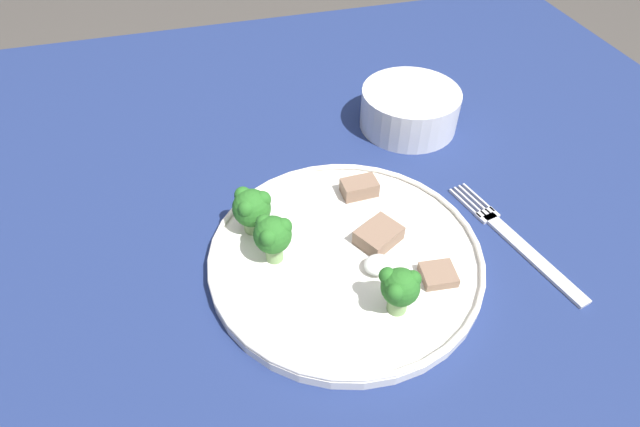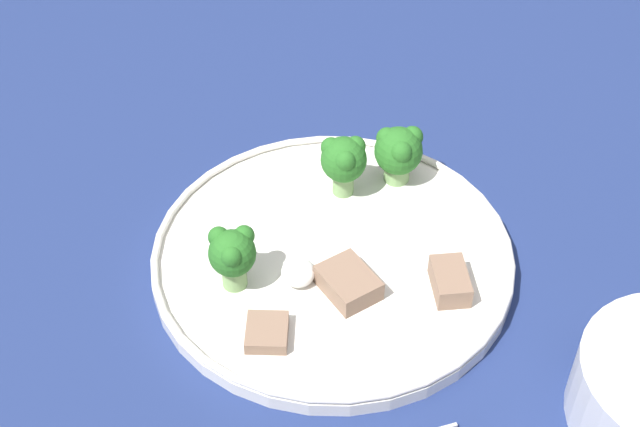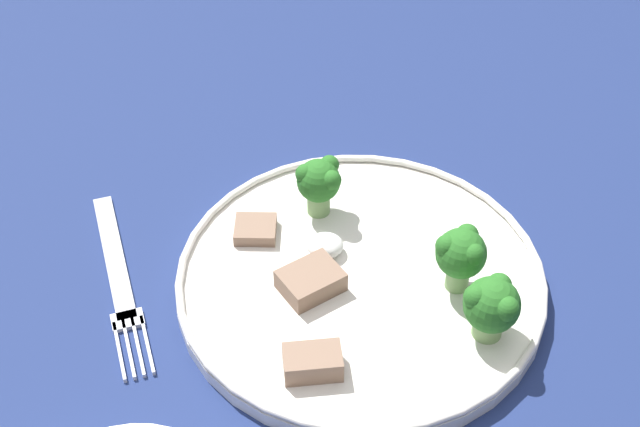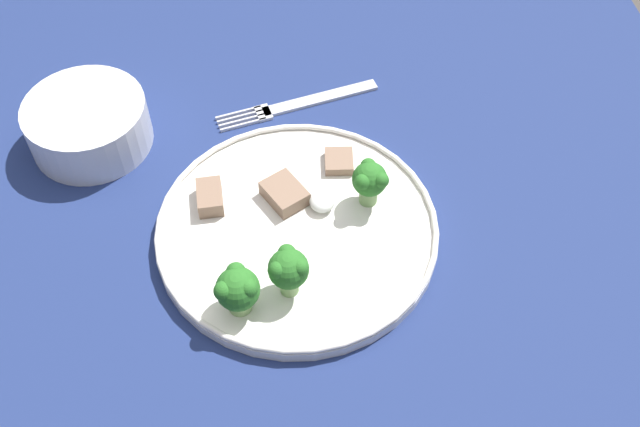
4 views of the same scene
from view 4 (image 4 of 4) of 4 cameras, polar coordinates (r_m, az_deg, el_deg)
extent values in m
cube|color=navy|center=(0.78, -6.36, -1.79)|extent=(1.15, 1.09, 0.03)
cylinder|color=brown|center=(1.47, 13.06, 7.79)|extent=(0.06, 0.06, 0.71)
cylinder|color=white|center=(0.75, -1.75, -1.38)|extent=(0.28, 0.28, 0.01)
torus|color=white|center=(0.74, -1.76, -0.97)|extent=(0.28, 0.28, 0.01)
cube|color=silver|center=(0.88, 0.02, 8.76)|extent=(0.05, 0.14, 0.00)
cube|color=silver|center=(0.87, -4.33, 7.65)|extent=(0.03, 0.02, 0.00)
cube|color=silver|center=(0.87, -6.25, 7.63)|extent=(0.01, 0.05, 0.00)
cube|color=silver|center=(0.87, -6.12, 7.34)|extent=(0.01, 0.05, 0.00)
cube|color=silver|center=(0.86, -5.99, 7.04)|extent=(0.01, 0.05, 0.00)
cube|color=silver|center=(0.86, -5.86, 6.74)|extent=(0.01, 0.05, 0.00)
cylinder|color=silver|center=(0.85, -17.24, 6.51)|extent=(0.13, 0.13, 0.05)
cylinder|color=white|center=(0.86, -17.18, 6.34)|extent=(0.11, 0.11, 0.04)
cylinder|color=#7FA866|center=(0.76, 3.71, 1.50)|extent=(0.02, 0.02, 0.02)
sphere|color=#286B23|center=(0.74, 3.80, 2.62)|extent=(0.04, 0.04, 0.04)
sphere|color=#286B23|center=(0.74, 3.70, 3.64)|extent=(0.02, 0.02, 0.02)
sphere|color=#286B23|center=(0.73, 3.20, 2.64)|extent=(0.02, 0.02, 0.02)
sphere|color=#286B23|center=(0.73, 4.62, 2.79)|extent=(0.02, 0.02, 0.02)
cylinder|color=#7FA866|center=(0.69, -2.35, -5.35)|extent=(0.02, 0.02, 0.02)
sphere|color=#286B23|center=(0.67, -2.42, -4.24)|extent=(0.04, 0.04, 0.04)
sphere|color=#286B23|center=(0.67, -2.54, -3.04)|extent=(0.02, 0.02, 0.02)
sphere|color=#286B23|center=(0.66, -3.24, -4.33)|extent=(0.02, 0.02, 0.02)
sphere|color=#286B23|center=(0.66, -1.54, -4.14)|extent=(0.02, 0.02, 0.02)
cylinder|color=#7FA866|center=(0.69, -6.24, -6.75)|extent=(0.02, 0.02, 0.02)
sphere|color=#286B23|center=(0.67, -6.40, -5.76)|extent=(0.04, 0.04, 0.04)
sphere|color=#286B23|center=(0.67, -6.53, -4.47)|extent=(0.02, 0.02, 0.02)
sphere|color=#286B23|center=(0.66, -7.35, -5.87)|extent=(0.02, 0.02, 0.02)
sphere|color=#286B23|center=(0.66, -5.52, -5.68)|extent=(0.02, 0.02, 0.02)
cube|color=#846651|center=(0.76, -8.39, 1.24)|extent=(0.04, 0.03, 0.02)
cube|color=#846651|center=(0.79, 1.45, 4.00)|extent=(0.04, 0.03, 0.01)
cube|color=#846651|center=(0.76, -2.72, 1.53)|extent=(0.06, 0.05, 0.02)
ellipsoid|color=white|center=(0.75, 0.14, 0.96)|extent=(0.03, 0.03, 0.02)
camera|label=1|loc=(0.52, 37.92, 18.91)|focal=28.00mm
camera|label=2|loc=(0.93, -3.48, 46.30)|focal=50.00mm
camera|label=3|loc=(0.67, -53.79, 26.87)|focal=50.00mm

